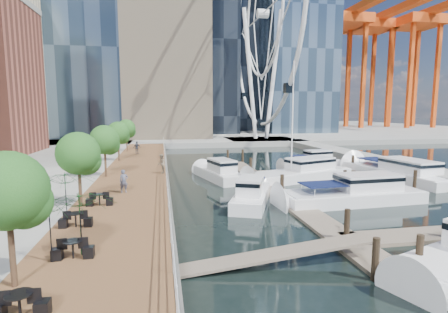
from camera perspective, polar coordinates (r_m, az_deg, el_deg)
name	(u,v)px	position (r m, az deg, el deg)	size (l,w,h in m)	color
ground	(279,233)	(20.45, 8.95, -12.22)	(520.00, 520.00, 0.00)	black
boardwalk	(135,179)	(33.86, -14.39, -3.56)	(6.00, 60.00, 1.00)	brown
seawall	(167,178)	(33.76, -9.30, -3.45)	(0.25, 60.00, 1.00)	#595954
land_far	(180,129)	(120.49, -7.12, 4.45)	(200.00, 114.00, 1.00)	gray
breakwater	(381,163)	(46.84, 24.29, -0.96)	(4.00, 60.00, 1.00)	gray
pier	(261,141)	(73.34, 6.04, 2.51)	(14.00, 12.00, 1.00)	gray
railing	(166,167)	(33.58, -9.50, -1.73)	(0.10, 60.00, 1.05)	white
floating_docks	(328,183)	(32.23, 16.61, -4.20)	(16.00, 34.00, 2.60)	#6D6051
ferris_wheel	(263,14)	(75.50, 6.33, 22.11)	(5.80, 45.60, 47.80)	white
port_cranes	(375,73)	(136.44, 23.37, 12.46)	(40.00, 52.00, 38.00)	#D84C14
street_trees	(104,140)	(32.64, -18.94, 2.58)	(2.60, 42.60, 4.60)	#3F2B1C
cafe_tables	(74,233)	(17.53, -23.23, -11.41)	(2.50, 13.70, 0.74)	black
yacht_foreground	(352,203)	(28.06, 20.16, -7.12)	(3.15, 11.77, 2.15)	white
pedestrian_near	(124,181)	(26.13, -16.05, -3.90)	(0.60, 0.40, 1.66)	#4D5066
pedestrian_mid	(161,164)	(33.24, -10.20, -1.18)	(0.88, 0.69, 1.81)	#85735C
pedestrian_far	(137,148)	(48.61, -14.01, 1.40)	(1.01, 0.42, 1.73)	#31343E
moored_yachts	(314,183)	(34.68, 14.55, -4.14)	(22.96, 31.46, 11.50)	white
cafe_seating	(66,214)	(17.08, -24.37, -8.61)	(5.33, 8.38, 2.74)	#103B18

